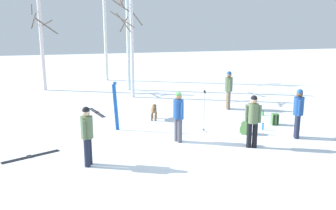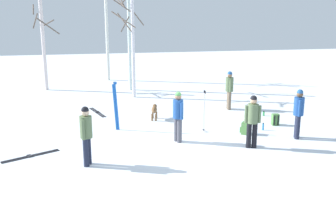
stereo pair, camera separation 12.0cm
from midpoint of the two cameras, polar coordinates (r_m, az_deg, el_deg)
ground_plane at (r=12.23m, az=2.72°, el=-6.55°), size 60.00×60.00×0.00m
person_0 at (r=17.15m, az=8.85°, el=2.59°), size 0.34×0.52×1.72m
person_1 at (r=12.33m, az=12.31°, el=-1.90°), size 0.51×0.34×1.72m
person_2 at (r=13.71m, az=18.67°, el=-0.75°), size 0.34×0.49×1.72m
person_3 at (r=12.59m, az=1.28°, el=-1.27°), size 0.34×0.49×1.72m
person_4 at (r=10.87m, az=-12.32°, el=-4.01°), size 0.34×0.49×1.72m
dog at (r=15.44m, az=-2.34°, el=-0.75°), size 0.36×0.88×0.57m
ski_pair_planted_0 at (r=14.03m, az=-8.07°, el=-0.19°), size 0.22×0.02×1.81m
ski_pair_lying_0 at (r=16.83m, az=-10.82°, el=-1.10°), size 0.69×1.75×0.05m
ski_pair_lying_1 at (r=12.30m, az=-20.05°, el=-7.23°), size 1.63×0.93×0.05m
ski_poles_0 at (r=13.76m, az=5.20°, el=-0.74°), size 0.07×0.22×1.53m
backpack_0 at (r=15.27m, az=15.45°, el=-2.08°), size 0.28×0.31×0.44m
backpack_1 at (r=13.88m, az=11.13°, el=-3.40°), size 0.35×0.34×0.44m
water_bottle_0 at (r=16.53m, az=13.81°, el=-1.22°), size 0.08×0.08×0.20m
water_bottle_1 at (r=14.51m, az=13.76°, el=-3.13°), size 0.06×0.06×0.27m
birch_tree_0 at (r=22.14m, az=-18.52°, el=8.84°), size 1.40×1.59×5.03m
birch_tree_1 at (r=24.54m, az=-9.56°, el=12.41°), size 1.63×1.62×7.41m
birch_tree_2 at (r=19.24m, az=-5.79°, el=9.14°), size 1.12×1.65×5.11m
birch_tree_3 at (r=21.16m, az=-6.18°, el=10.64°), size 1.67×1.23×5.97m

